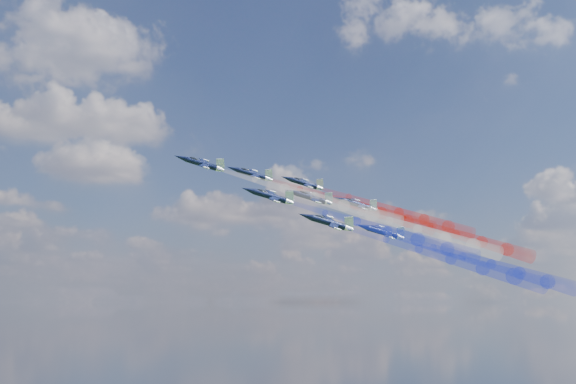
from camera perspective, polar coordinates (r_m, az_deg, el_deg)
name	(u,v)px	position (r m, az deg, el deg)	size (l,w,h in m)	color
jet_lead	(202,164)	(157.74, -6.80, 2.22)	(9.11, 11.39, 3.04)	black
trail_lead	(314,197)	(161.03, 2.08, -0.42)	(3.80, 41.86, 3.80)	white
jet_inner_left	(270,196)	(147.83, -1.42, -0.34)	(9.11, 11.39, 3.04)	black
trail_inner_left	(387,231)	(153.82, 7.81, -3.04)	(3.80, 41.86, 3.80)	#1B2BE5
jet_inner_right	(252,174)	(170.30, -2.86, 1.41)	(9.11, 11.39, 3.04)	black
trail_inner_right	(354,205)	(175.20, 5.25, -1.01)	(3.80, 41.86, 3.80)	red
jet_outer_left	(328,223)	(139.13, 3.20, -2.41)	(9.11, 11.39, 3.04)	black
trail_outer_left	(451,258)	(147.38, 12.70, -5.12)	(3.80, 41.86, 3.80)	#1B2BE5
jet_center_third	(311,198)	(160.98, 1.81, -0.44)	(9.11, 11.39, 3.04)	black
trail_center_third	(418,229)	(168.15, 10.16, -2.91)	(3.80, 41.86, 3.80)	white
jet_outer_right	(304,183)	(181.50, 1.27, 0.69)	(9.11, 11.39, 3.04)	black
trail_outer_right	(399,212)	(188.10, 8.73, -1.56)	(3.80, 41.86, 3.80)	red
jet_rear_left	(382,232)	(155.79, 7.43, -3.15)	(9.11, 11.39, 3.04)	black
trail_rear_left	(492,264)	(165.58, 15.72, -5.49)	(3.80, 41.86, 3.80)	#1B2BE5
jet_rear_right	(357,204)	(172.44, 5.44, -0.97)	(9.11, 11.39, 3.04)	black
trail_rear_right	(456,234)	(181.01, 13.07, -3.24)	(3.80, 41.86, 3.80)	red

